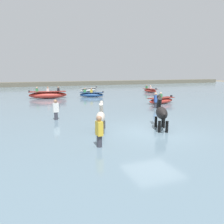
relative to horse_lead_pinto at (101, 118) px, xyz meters
The scene contains 13 objects.
ground_plane 2.73m from the horse_lead_pinto, 23.18° to the right, with size 120.00×120.00×0.00m, color #756B56.
water_surface 9.34m from the horse_lead_pinto, 75.59° to the left, with size 90.00×90.00×0.43m, color slate.
horse_lead_pinto is the anchor object (origin of this frame).
horse_trailing_black 2.95m from the horse_lead_pinto, 16.20° to the right, with size 1.06×1.85×2.05m.
boat_mid_outer 14.41m from the horse_lead_pinto, 94.13° to the left, with size 4.00×1.77×1.21m.
boat_distant_east 20.79m from the horse_lead_pinto, 52.66° to the left, with size 1.15×2.55×0.95m.
boat_far_inshore 20.83m from the horse_lead_pinto, 76.06° to the left, with size 2.99×1.97×0.67m.
boat_distant_west 10.30m from the horse_lead_pinto, 40.47° to the left, with size 2.87×1.50×1.01m.
boat_near_starboard 14.43m from the horse_lead_pinto, 75.56° to the left, with size 2.77×1.80×0.98m.
person_onlooker_left 2.33m from the horse_lead_pinto, 109.61° to the right, with size 0.22×0.33×1.63m.
person_onlooker_right 7.80m from the horse_lead_pinto, 38.48° to the left, with size 0.28×0.36×1.63m.
person_spectator_far 3.69m from the horse_lead_pinto, 116.81° to the left, with size 0.35×0.25×1.63m.
far_shoreline 35.17m from the horse_lead_pinto, 86.23° to the left, with size 80.00×2.40×1.25m, color #605B4C.
Camera 1 is at (-5.57, -8.84, 3.23)m, focal length 35.73 mm.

